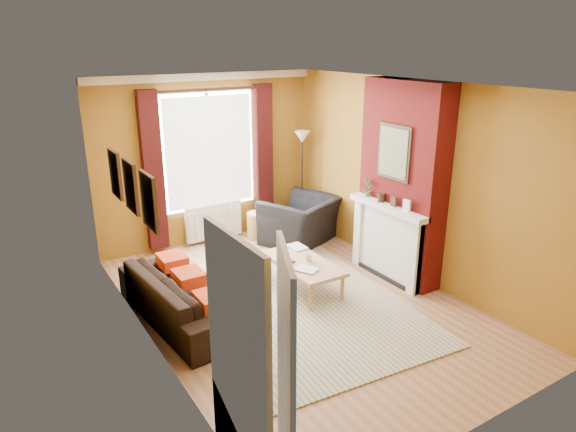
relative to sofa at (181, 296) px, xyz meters
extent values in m
plane|color=brown|center=(1.42, -0.45, -0.31)|extent=(5.50, 5.50, 0.00)
cube|color=#885D1A|center=(1.42, 2.30, 1.09)|extent=(3.80, 0.02, 2.80)
cube|color=#885D1A|center=(1.42, -3.20, 1.09)|extent=(3.80, 0.02, 2.80)
cube|color=#885D1A|center=(3.32, -0.45, 1.09)|extent=(0.02, 5.50, 2.80)
cube|color=#885D1A|center=(-0.48, -0.45, 1.09)|extent=(0.02, 5.50, 2.80)
cube|color=silver|center=(1.42, -0.45, 2.49)|extent=(3.80, 5.50, 0.01)
cube|color=#4D0C0B|center=(3.14, -0.45, 1.09)|extent=(0.35, 1.40, 2.80)
cube|color=silver|center=(2.95, -0.45, 0.24)|extent=(0.12, 1.30, 1.10)
cube|color=silver|center=(2.90, -0.45, 0.77)|extent=(0.22, 1.40, 0.08)
cube|color=silver|center=(2.93, -1.03, 0.21)|extent=(0.16, 0.14, 1.04)
cube|color=silver|center=(2.93, 0.13, 0.21)|extent=(0.16, 0.14, 1.04)
cube|color=black|center=(2.98, -0.45, 0.14)|extent=(0.06, 0.80, 0.90)
cube|color=black|center=(2.96, -0.45, -0.28)|extent=(0.20, 1.00, 0.06)
cube|color=silver|center=(2.91, -0.80, 0.89)|extent=(0.03, 0.12, 0.16)
cube|color=black|center=(2.91, -0.55, 0.88)|extent=(0.03, 0.10, 0.14)
cylinder|color=black|center=(2.91, -0.30, 0.87)|extent=(0.10, 0.10, 0.12)
cube|color=black|center=(2.96, -0.45, 1.54)|extent=(0.03, 0.60, 0.75)
cube|color=olive|center=(2.93, -0.45, 1.54)|extent=(0.01, 0.52, 0.66)
cube|color=silver|center=(1.42, 2.26, 2.43)|extent=(3.80, 0.08, 0.12)
cube|color=white|center=(1.42, 2.27, 1.24)|extent=(1.60, 0.04, 1.90)
cube|color=white|center=(1.42, 2.23, 1.24)|extent=(1.50, 0.02, 1.80)
cube|color=silver|center=(1.42, 2.25, 1.24)|extent=(0.06, 0.04, 1.90)
cube|color=#340B0B|center=(0.44, 2.18, 1.04)|extent=(0.30, 0.16, 2.50)
cube|color=#340B0B|center=(2.40, 2.18, 1.04)|extent=(0.30, 0.16, 2.50)
cylinder|color=black|center=(1.42, 2.18, 2.24)|extent=(2.30, 0.05, 0.05)
cube|color=silver|center=(1.42, 2.20, 0.04)|extent=(1.00, 0.10, 0.60)
cube|color=silver|center=(0.97, 2.14, 0.04)|extent=(0.04, 0.03, 0.56)
cube|color=silver|center=(1.08, 2.14, 0.04)|extent=(0.04, 0.03, 0.56)
cube|color=silver|center=(1.19, 2.14, 0.04)|extent=(0.04, 0.03, 0.56)
cube|color=silver|center=(1.30, 2.14, 0.04)|extent=(0.04, 0.03, 0.56)
cube|color=silver|center=(1.41, 2.14, 0.04)|extent=(0.04, 0.03, 0.56)
cube|color=silver|center=(1.52, 2.14, 0.04)|extent=(0.04, 0.03, 0.56)
cube|color=silver|center=(1.63, 2.14, 0.04)|extent=(0.04, 0.03, 0.56)
cube|color=silver|center=(1.74, 2.14, 0.04)|extent=(0.04, 0.03, 0.56)
cube|color=silver|center=(1.85, 2.14, 0.04)|extent=(0.04, 0.03, 0.56)
cube|color=black|center=(-0.45, -0.55, 1.44)|extent=(0.04, 0.44, 0.58)
cube|color=yellow|center=(-0.43, -0.55, 1.44)|extent=(0.01, 0.38, 0.52)
cube|color=black|center=(-0.45, 0.10, 1.44)|extent=(0.04, 0.44, 0.58)
cube|color=#2F8D6D|center=(-0.43, 0.10, 1.44)|extent=(0.01, 0.38, 0.52)
cube|color=black|center=(-0.45, 0.75, 1.44)|extent=(0.04, 0.44, 0.58)
cube|color=orange|center=(-0.43, 0.75, 1.44)|extent=(0.01, 0.38, 0.52)
cube|color=silver|center=(-0.46, -2.50, 0.69)|extent=(0.05, 0.94, 2.06)
cube|color=black|center=(-0.44, -2.50, 0.69)|extent=(0.02, 0.80, 1.98)
cube|color=silver|center=(-0.26, -2.86, 0.69)|extent=(0.37, 0.74, 1.98)
imported|color=#3B7031|center=(2.91, 0.00, 0.95)|extent=(0.14, 0.10, 0.27)
cube|color=#AA2A0E|center=(0.15, -0.60, 0.18)|extent=(0.34, 0.40, 0.16)
cube|color=#AA2A0E|center=(0.15, 0.10, 0.18)|extent=(0.34, 0.40, 0.16)
cube|color=#AA2A0E|center=(0.15, 0.70, 0.18)|extent=(0.34, 0.40, 0.16)
cube|color=teal|center=(1.41, -0.50, -0.30)|extent=(2.78, 3.66, 0.02)
imported|color=black|center=(0.00, 0.00, 0.00)|extent=(1.00, 2.16, 0.61)
imported|color=black|center=(2.65, 1.37, 0.08)|extent=(1.50, 1.42, 0.77)
cube|color=tan|center=(1.70, -0.13, 0.09)|extent=(0.64, 1.27, 0.05)
cylinder|color=tan|center=(1.45, -0.70, -0.12)|extent=(0.05, 0.05, 0.37)
cylinder|color=tan|center=(1.95, -0.70, -0.12)|extent=(0.05, 0.05, 0.37)
cylinder|color=tan|center=(1.45, 0.44, -0.12)|extent=(0.05, 0.05, 0.37)
cylinder|color=tan|center=(1.96, 0.43, -0.12)|extent=(0.05, 0.05, 0.37)
cylinder|color=#A48147|center=(2.12, 1.92, -0.08)|extent=(0.38, 0.38, 0.46)
cylinder|color=black|center=(2.97, 1.82, -0.29)|extent=(0.33, 0.33, 0.03)
cylinder|color=black|center=(2.97, 1.82, 0.56)|extent=(0.03, 0.03, 1.66)
cone|color=beige|center=(2.97, 1.82, 1.40)|extent=(0.33, 0.33, 0.20)
imported|color=#999999|center=(1.49, -0.45, 0.13)|extent=(0.31, 0.34, 0.03)
imported|color=#999999|center=(1.80, 0.32, 0.13)|extent=(0.22, 0.29, 0.02)
imported|color=#999999|center=(1.78, -0.16, 0.16)|extent=(0.11, 0.11, 0.10)
cube|color=black|center=(1.55, -0.03, 0.13)|extent=(0.09, 0.18, 0.02)
camera|label=1|loc=(-1.87, -5.47, 2.99)|focal=32.00mm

